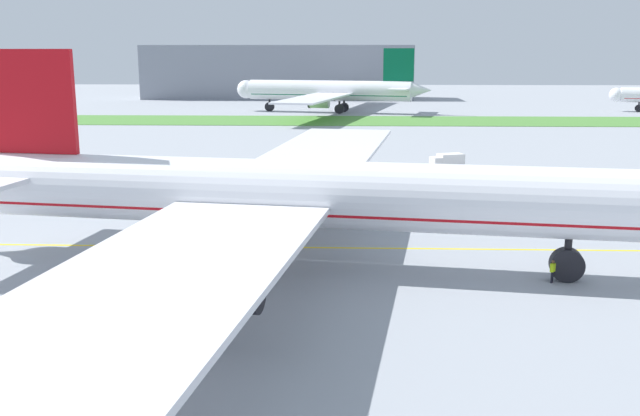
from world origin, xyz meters
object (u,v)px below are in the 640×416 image
(airliner_foreground, at_px, (280,195))
(ground_crew_wingwalker_port, at_px, (553,269))
(parked_airliner_far_centre, at_px, (332,91))
(ground_crew_marshaller_front, at_px, (16,337))
(service_truck_baggage_loader, at_px, (447,162))

(airliner_foreground, xyz_separation_m, ground_crew_wingwalker_port, (19.25, -3.46, -4.43))
(parked_airliner_far_centre, bearing_deg, airliner_foreground, -90.50)
(ground_crew_wingwalker_port, relative_size, parked_airliner_far_centre, 0.02)
(airliner_foreground, bearing_deg, parked_airliner_far_centre, 89.50)
(airliner_foreground, relative_size, ground_crew_marshaller_front, 60.40)
(service_truck_baggage_loader, distance_m, parked_airliner_far_centre, 97.13)
(ground_crew_wingwalker_port, bearing_deg, parked_airliner_far_centre, 97.25)
(ground_crew_wingwalker_port, height_order, ground_crew_marshaller_front, ground_crew_wingwalker_port)
(service_truck_baggage_loader, bearing_deg, ground_crew_wingwalker_port, -88.88)
(ground_crew_wingwalker_port, xyz_separation_m, service_truck_baggage_loader, (-0.91, 46.35, 0.39))
(parked_airliner_far_centre, bearing_deg, ground_crew_wingwalker_port, -82.75)
(ground_crew_wingwalker_port, relative_size, ground_crew_marshaller_front, 1.01)
(ground_crew_wingwalker_port, bearing_deg, airliner_foreground, 169.80)
(parked_airliner_far_centre, bearing_deg, ground_crew_marshaller_front, -95.09)
(ground_crew_wingwalker_port, distance_m, parked_airliner_far_centre, 143.07)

